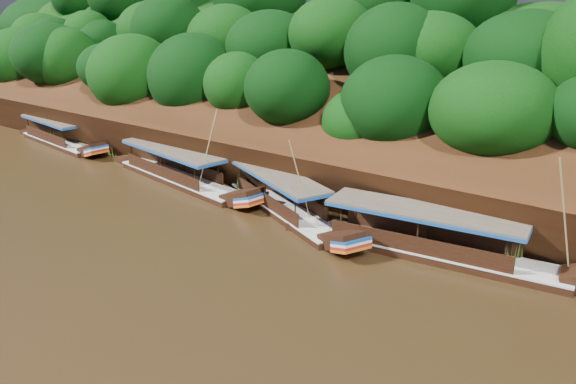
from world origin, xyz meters
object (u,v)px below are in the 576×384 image
Objects in this scene: boat_1 at (290,209)px; boat_2 at (186,178)px; boat_3 at (63,141)px; boat_0 at (453,251)px.

boat_2 is at bearing -158.97° from boat_1.
boat_1 is 1.01× the size of boat_3.
boat_2 reaches higher than boat_1.
boat_3 is at bearing 170.59° from boat_0.
boat_2 is (-20.40, 0.30, -0.02)m from boat_0.
boat_2 is at bearing 3.19° from boat_3.
boat_1 is (-10.46, -0.17, -0.03)m from boat_0.
boat_1 reaches higher than boat_3.
boat_1 is at bearing 5.91° from boat_2.
boat_2 reaches higher than boat_3.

